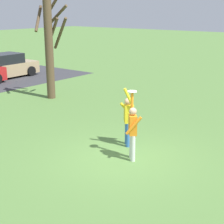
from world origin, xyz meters
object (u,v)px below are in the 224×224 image
frisbee_disc (132,91)px  parked_car_tan (7,66)px  bare_tree_tall (50,44)px  person_defender (128,118)px  person_catcher (133,129)px

frisbee_disc → parked_car_tan: bearing=67.9°
bare_tree_tall → person_defender: bearing=-113.6°
person_catcher → bare_tree_tall: size_ratio=0.37×
person_defender → frisbee_disc: 1.46m
person_catcher → bare_tree_tall: (3.90, 7.77, 1.76)m
frisbee_disc → parked_car_tan: size_ratio=0.07×
frisbee_disc → bare_tree_tall: bearing=63.9°
parked_car_tan → bare_tree_tall: size_ratio=0.74×
person_catcher → person_defender: size_ratio=1.02×
parked_car_tan → frisbee_disc: bearing=-113.3°
person_catcher → person_defender: 1.17m
frisbee_disc → bare_tree_tall: 8.51m
person_catcher → frisbee_disc: (0.16, 0.15, 1.11)m
person_catcher → frisbee_disc: 1.13m
parked_car_tan → bare_tree_tall: 7.21m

